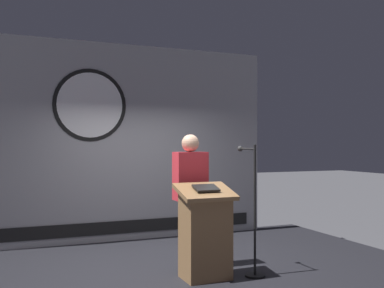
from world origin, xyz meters
name	(u,v)px	position (x,y,z in m)	size (l,w,h in m)	color
stage_platform	(171,280)	(0.00, 0.00, 0.15)	(6.40, 4.00, 0.30)	black
banner_display	(132,142)	(-0.02, 1.85, 1.88)	(4.62, 0.12, 3.16)	#9E9EA3
podium	(205,233)	(0.22, -0.55, 0.83)	(0.64, 0.50, 1.09)	olive
speaker_person	(190,200)	(0.23, -0.07, 1.15)	(0.40, 0.26, 1.67)	black
microphone_stand	(253,229)	(0.79, -0.66, 0.84)	(0.24, 0.51, 1.54)	black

